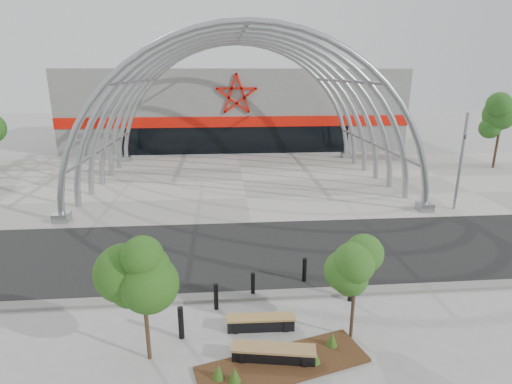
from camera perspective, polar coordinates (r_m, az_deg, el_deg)
ground at (r=14.81m, az=1.34°, el=-14.19°), size 140.00×140.00×0.00m
road at (r=17.89m, az=0.14°, el=-8.44°), size 140.00×7.00×0.02m
forecourt at (r=29.18m, az=-1.90°, el=1.59°), size 60.00×17.00×0.04m
kerb at (r=14.57m, az=1.45°, el=-14.49°), size 60.00×0.50×0.12m
arena_building at (r=46.26m, az=-3.13°, el=12.15°), size 34.00×15.24×8.00m
vault_canopy at (r=29.18m, az=-1.90°, el=1.58°), size 20.80×15.80×20.36m
planting_bed at (r=11.70m, az=3.58°, el=-23.08°), size 4.85×2.64×0.49m
signal_pole at (r=25.14m, az=27.23°, el=4.02°), size 0.21×0.78×5.54m
street_tree_0 at (r=10.97m, az=-15.93°, el=-11.41°), size 1.56×1.56×3.55m
street_tree_1 at (r=11.91m, az=14.06°, el=-10.85°), size 1.29×1.29×3.05m
bench_0 at (r=12.91m, az=0.68°, el=-18.19°), size 2.11×0.51×0.44m
bench_1 at (r=11.73m, az=2.50°, el=-22.21°), size 2.34×0.89×0.48m
bollard_0 at (r=12.58m, az=-10.67°, el=-17.89°), size 0.17×0.17×1.03m
bollard_1 at (r=13.77m, az=-5.74°, el=-14.64°), size 0.15×0.15×0.92m
bollard_2 at (r=14.39m, az=-0.44°, el=-13.11°), size 0.14×0.14×0.90m
bollard_3 at (r=15.40m, az=6.93°, el=-11.00°), size 0.15×0.15×0.96m
bollard_4 at (r=14.50m, az=13.34°, el=-13.29°), size 0.15×0.15×0.93m
bg_tree_1 at (r=38.11m, az=31.67°, el=9.18°), size 2.70×2.70×5.91m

